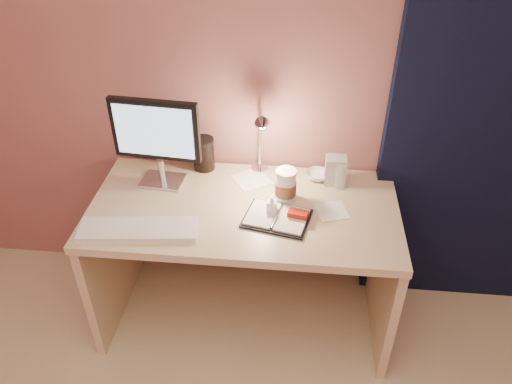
# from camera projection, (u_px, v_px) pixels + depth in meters

# --- Properties ---
(room) EXTENTS (3.50, 3.50, 3.50)m
(room) POSITION_uv_depth(u_px,v_px,m) (465.00, 103.00, 2.20)
(room) COLOR #C6B28E
(room) RESTS_ON ground
(desk) EXTENTS (1.40, 0.70, 0.73)m
(desk) POSITION_uv_depth(u_px,v_px,m) (246.00, 234.00, 2.45)
(desk) COLOR #CBB18F
(desk) RESTS_ON ground
(monitor) EXTENTS (0.41, 0.16, 0.44)m
(monitor) POSITION_uv_depth(u_px,v_px,m) (157.00, 135.00, 2.26)
(monitor) COLOR silver
(monitor) RESTS_ON desk
(keyboard) EXTENTS (0.51, 0.20, 0.02)m
(keyboard) POSITION_uv_depth(u_px,v_px,m) (138.00, 229.00, 2.11)
(keyboard) COLOR white
(keyboard) RESTS_ON desk
(planner) EXTENTS (0.32, 0.26, 0.04)m
(planner) POSITION_uv_depth(u_px,v_px,m) (279.00, 217.00, 2.18)
(planner) COLOR black
(planner) RESTS_ON desk
(paper_a) EXTENTS (0.17, 0.17, 0.00)m
(paper_a) POSITION_uv_depth(u_px,v_px,m) (332.00, 211.00, 2.23)
(paper_a) COLOR silver
(paper_a) RESTS_ON desk
(paper_c) EXTENTS (0.22, 0.22, 0.00)m
(paper_c) POSITION_uv_depth(u_px,v_px,m) (251.00, 179.00, 2.43)
(paper_c) COLOR silver
(paper_c) RESTS_ON desk
(coffee_cup) EXTENTS (0.10, 0.10, 0.16)m
(coffee_cup) POSITION_uv_depth(u_px,v_px,m) (286.00, 186.00, 2.26)
(coffee_cup) COLOR white
(coffee_cup) RESTS_ON desk
(clear_cup) EXTENTS (0.07, 0.07, 0.13)m
(clear_cup) POSITION_uv_depth(u_px,v_px,m) (342.00, 175.00, 2.35)
(clear_cup) COLOR white
(clear_cup) RESTS_ON desk
(bowl) EXTENTS (0.13, 0.13, 0.04)m
(bowl) POSITION_uv_depth(u_px,v_px,m) (317.00, 175.00, 2.43)
(bowl) COLOR white
(bowl) RESTS_ON desk
(lotion_bottle) EXTENTS (0.04, 0.05, 0.10)m
(lotion_bottle) POSITION_uv_depth(u_px,v_px,m) (272.00, 204.00, 2.19)
(lotion_bottle) COLOR white
(lotion_bottle) RESTS_ON desk
(dark_jar) EXTENTS (0.10, 0.10, 0.15)m
(dark_jar) POSITION_uv_depth(u_px,v_px,m) (204.00, 155.00, 2.47)
(dark_jar) COLOR black
(dark_jar) RESTS_ON desk
(product_box) EXTENTS (0.10, 0.08, 0.14)m
(product_box) POSITION_uv_depth(u_px,v_px,m) (335.00, 171.00, 2.37)
(product_box) COLOR beige
(product_box) RESTS_ON desk
(desk_lamp) EXTENTS (0.10, 0.22, 0.36)m
(desk_lamp) POSITION_uv_depth(u_px,v_px,m) (255.00, 139.00, 2.30)
(desk_lamp) COLOR silver
(desk_lamp) RESTS_ON desk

